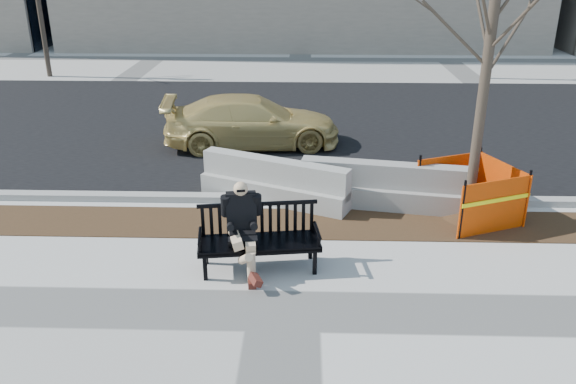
{
  "coord_description": "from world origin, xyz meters",
  "views": [
    {
      "loc": [
        0.25,
        -6.47,
        4.38
      ],
      "look_at": [
        0.0,
        1.67,
        0.98
      ],
      "focal_mm": 36.65,
      "sensor_mm": 36.0,
      "label": 1
    }
  ],
  "objects_px": {
    "sedan": "(252,146)",
    "jersey_barrier_left": "(275,201)",
    "bench": "(260,268)",
    "seated_man": "(243,268)",
    "tree_fence": "(467,217)",
    "jersey_barrier_right": "(381,206)"
  },
  "relations": [
    {
      "from": "tree_fence",
      "to": "jersey_barrier_left",
      "type": "xyz_separation_m",
      "value": [
        -3.41,
        0.64,
        0.0
      ]
    },
    {
      "from": "bench",
      "to": "sedan",
      "type": "distance_m",
      "value": 5.83
    },
    {
      "from": "seated_man",
      "to": "tree_fence",
      "type": "height_order",
      "value": "tree_fence"
    },
    {
      "from": "sedan",
      "to": "jersey_barrier_left",
      "type": "bearing_deg",
      "value": -174.61
    },
    {
      "from": "bench",
      "to": "sedan",
      "type": "bearing_deg",
      "value": 88.28
    },
    {
      "from": "bench",
      "to": "seated_man",
      "type": "bearing_deg",
      "value": 168.49
    },
    {
      "from": "tree_fence",
      "to": "seated_man",
      "type": "bearing_deg",
      "value": -153.6
    },
    {
      "from": "tree_fence",
      "to": "jersey_barrier_left",
      "type": "distance_m",
      "value": 3.47
    },
    {
      "from": "sedan",
      "to": "jersey_barrier_right",
      "type": "height_order",
      "value": "sedan"
    },
    {
      "from": "tree_fence",
      "to": "jersey_barrier_right",
      "type": "xyz_separation_m",
      "value": [
        -1.45,
        0.46,
        0.0
      ]
    },
    {
      "from": "bench",
      "to": "tree_fence",
      "type": "xyz_separation_m",
      "value": [
        3.51,
        1.88,
        0.0
      ]
    },
    {
      "from": "sedan",
      "to": "jersey_barrier_left",
      "type": "distance_m",
      "value": 3.35
    },
    {
      "from": "jersey_barrier_left",
      "to": "jersey_barrier_right",
      "type": "relative_size",
      "value": 0.98
    },
    {
      "from": "tree_fence",
      "to": "sedan",
      "type": "relative_size",
      "value": 1.25
    },
    {
      "from": "bench",
      "to": "sedan",
      "type": "relative_size",
      "value": 0.44
    },
    {
      "from": "bench",
      "to": "jersey_barrier_right",
      "type": "bearing_deg",
      "value": 40.96
    },
    {
      "from": "jersey_barrier_left",
      "to": "jersey_barrier_right",
      "type": "distance_m",
      "value": 1.96
    },
    {
      "from": "bench",
      "to": "seated_man",
      "type": "relative_size",
      "value": 1.37
    },
    {
      "from": "sedan",
      "to": "seated_man",
      "type": "bearing_deg",
      "value": 176.86
    },
    {
      "from": "tree_fence",
      "to": "jersey_barrier_left",
      "type": "height_order",
      "value": "tree_fence"
    },
    {
      "from": "seated_man",
      "to": "sedan",
      "type": "height_order",
      "value": "seated_man"
    },
    {
      "from": "seated_man",
      "to": "jersey_barrier_left",
      "type": "height_order",
      "value": "seated_man"
    }
  ]
}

